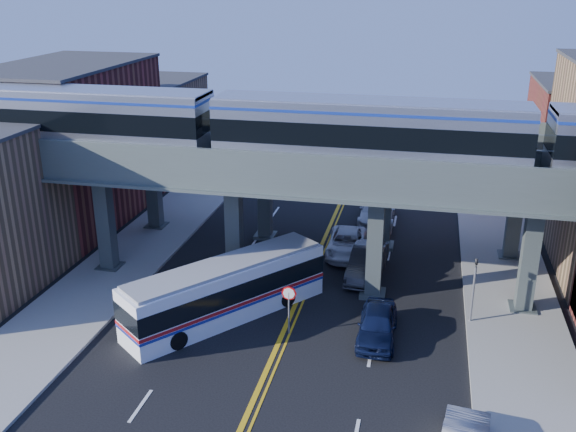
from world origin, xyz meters
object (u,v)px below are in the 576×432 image
(transit_train, at_px, (368,131))
(traffic_signal, at_px, (474,283))
(stop_sign, at_px, (289,302))
(car_lane_a, at_px, (377,324))
(car_lane_d, at_px, (377,210))
(car_lane_b, at_px, (367,262))
(car_lane_c, at_px, (347,243))
(transit_bus, at_px, (226,291))

(transit_train, relative_size, traffic_signal, 12.07)
(transit_train, bearing_deg, stop_sign, -121.47)
(traffic_signal, xyz_separation_m, car_lane_a, (-4.56, -2.52, -1.52))
(car_lane_d, bearing_deg, car_lane_b, -89.63)
(traffic_signal, relative_size, car_lane_c, 0.80)
(transit_bus, distance_m, car_lane_c, 10.72)
(transit_train, height_order, transit_bus, transit_train)
(traffic_signal, bearing_deg, transit_bus, -170.84)
(car_lane_b, bearing_deg, transit_train, -87.80)
(transit_bus, relative_size, car_lane_a, 2.26)
(transit_train, height_order, car_lane_c, transit_train)
(stop_sign, height_order, car_lane_c, stop_sign)
(transit_train, height_order, car_lane_b, transit_train)
(stop_sign, bearing_deg, traffic_signal, 18.63)
(transit_train, relative_size, transit_bus, 4.75)
(car_lane_a, bearing_deg, car_lane_d, 94.50)
(car_lane_a, bearing_deg, transit_bus, 175.70)
(transit_train, bearing_deg, car_lane_a, -74.21)
(car_lane_b, height_order, car_lane_d, car_lane_d)
(transit_bus, height_order, car_lane_d, transit_bus)
(transit_bus, bearing_deg, car_lane_c, 10.02)
(traffic_signal, distance_m, transit_bus, 12.64)
(stop_sign, relative_size, car_lane_a, 0.57)
(car_lane_c, bearing_deg, traffic_signal, -47.41)
(transit_bus, bearing_deg, car_lane_b, -7.83)
(car_lane_a, bearing_deg, transit_train, 105.19)
(traffic_signal, bearing_deg, car_lane_d, 113.82)
(car_lane_a, relative_size, car_lane_c, 0.89)
(traffic_signal, height_order, car_lane_d, traffic_signal)
(transit_bus, bearing_deg, transit_train, -20.57)
(car_lane_a, height_order, car_lane_b, car_lane_b)
(transit_bus, height_order, car_lane_a, transit_bus)
(car_lane_c, bearing_deg, transit_bus, -120.55)
(transit_train, distance_m, transit_bus, 11.03)
(transit_bus, distance_m, car_lane_d, 16.89)
(car_lane_c, height_order, car_lane_d, car_lane_d)
(car_lane_a, relative_size, car_lane_b, 0.86)
(car_lane_a, distance_m, car_lane_c, 10.33)
(car_lane_d, bearing_deg, transit_train, -90.25)
(car_lane_b, relative_size, car_lane_c, 1.04)
(car_lane_b, xyz_separation_m, car_lane_c, (-1.63, 2.98, -0.16))
(transit_train, relative_size, stop_sign, 18.81)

